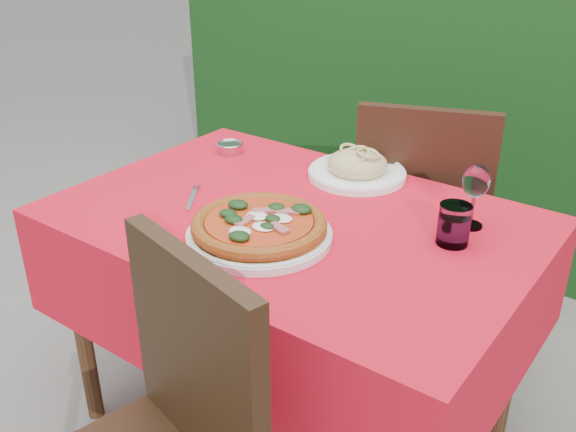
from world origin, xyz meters
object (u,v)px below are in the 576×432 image
Objects in this scene: pasta_plate at (357,168)px; wine_glass at (476,184)px; steel_ramekin at (230,148)px; pizza_plate at (259,228)px; fork at (191,200)px; water_glass at (454,226)px; chair_far at (421,216)px.

pasta_plate is 0.43m from wine_glass.
wine_glass is 0.86m from steel_ramekin.
wine_glass is at bearing -15.09° from pasta_plate.
steel_ramekin is at bearing 137.60° from pizza_plate.
pizza_plate reaches higher than fork.
water_glass is at bearing -28.93° from pasta_plate.
fork is (-0.69, -0.20, -0.04)m from water_glass.
fork is at bearing 167.66° from pizza_plate.
wine_glass is (0.40, -0.11, 0.09)m from pasta_plate.
pizza_plate is 2.52× the size of wine_glass.
chair_far is 9.19× the size of water_glass.
chair_far is at bearing 121.29° from water_glass.
pasta_plate is 0.46m from water_glass.
steel_ramekin is (-0.16, 0.35, 0.01)m from fork.
steel_ramekin is at bearing 177.15° from wine_glass.
water_glass reaches higher than fork.
chair_far reaches higher than water_glass.
pasta_plate is 0.45m from steel_ramekin.
steel_ramekin is at bearing -171.60° from pasta_plate.
pasta_plate is 3.71× the size of steel_ramekin.
chair_far reaches higher than wine_glass.
fork is at bearing -124.05° from pasta_plate.
pizza_plate is 0.30m from fork.
fork is at bearing 39.83° from chair_far.
wine_glass is (0.00, 0.11, 0.07)m from water_glass.
pasta_plate is at bearing 164.91° from wine_glass.
fork is (-0.39, -0.68, 0.21)m from chair_far.
pizza_plate reaches higher than steel_ramekin.
pasta_plate is at bearing 151.07° from water_glass.
chair_far is 0.68m from steel_ramekin.
chair_far is 5.16× the size of fork.
pasta_plate reaches higher than steel_ramekin.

